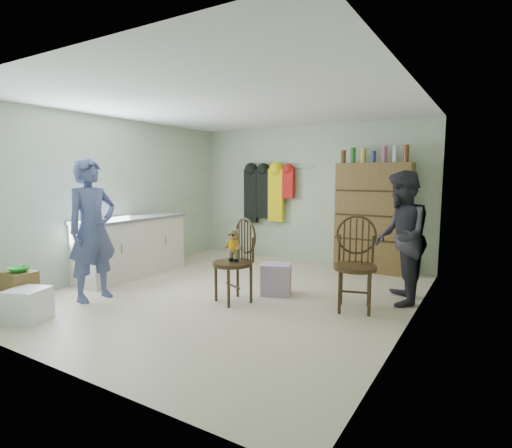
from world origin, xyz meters
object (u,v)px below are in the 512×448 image
Objects in this scene: counter at (131,246)px; chair_front at (236,254)px; dresser at (373,217)px; chair_far at (356,260)px.

chair_front is (2.17, -0.23, 0.14)m from counter.
chair_front reaches higher than counter.
dresser is at bearing 92.23° from chair_front.
chair_front is at bearing -112.11° from dresser.
chair_front is at bearing -6.09° from counter.
chair_front is 0.52× the size of dresser.
dresser is at bearing 35.69° from counter.
dresser reaches higher than counter.
counter is at bearing 167.70° from chair_far.
dresser reaches higher than chair_front.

